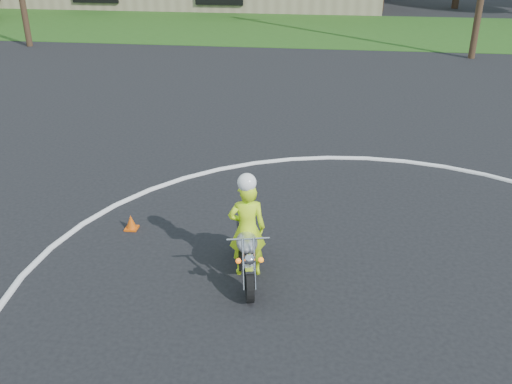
# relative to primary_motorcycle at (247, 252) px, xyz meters

# --- Properties ---
(grass_strip) EXTENTS (120.00, 10.00, 0.02)m
(grass_strip) POSITION_rel_primary_motorcycle_xyz_m (2.23, 23.50, -0.48)
(grass_strip) COLOR #1E4714
(grass_strip) RESTS_ON ground
(course_markings) EXTENTS (19.05, 19.05, 0.12)m
(course_markings) POSITION_rel_primary_motorcycle_xyz_m (4.40, 0.85, -0.48)
(course_markings) COLOR silver
(course_markings) RESTS_ON ground
(primary_motorcycle) EXTENTS (0.68, 1.90, 1.01)m
(primary_motorcycle) POSITION_rel_primary_motorcycle_xyz_m (0.00, 0.00, 0.00)
(primary_motorcycle) COLOR black
(primary_motorcycle) RESTS_ON ground
(rider_primary_grp) EXTENTS (0.69, 0.53, 1.87)m
(rider_primary_grp) POSITION_rel_primary_motorcycle_xyz_m (-0.01, 0.13, 0.41)
(rider_primary_grp) COLOR #CCFD1A
(rider_primary_grp) RESTS_ON ground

